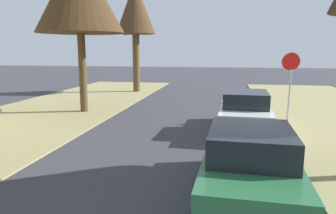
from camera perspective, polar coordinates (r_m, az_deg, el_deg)
stop_sign_far at (r=14.68m, az=21.03°, el=5.93°), size 0.81×0.35×2.97m
street_tree_left_far at (r=24.13m, az=-5.86°, el=16.96°), size 2.87×2.87×7.96m
parked_sedan_green at (r=6.91m, az=14.32°, el=-10.27°), size 2.08×4.46×1.57m
parked_sedan_white at (r=12.57m, az=13.56°, el=-1.05°), size 2.08×4.46×1.57m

